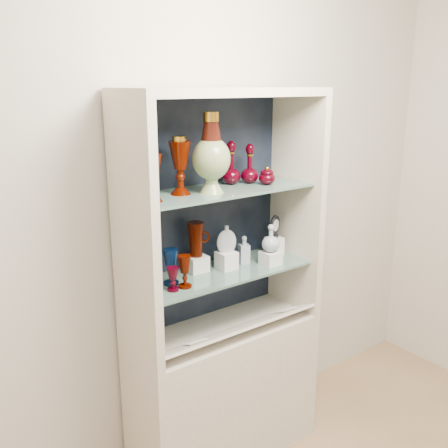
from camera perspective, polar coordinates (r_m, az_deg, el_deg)
wall_back at (r=2.57m, az=-2.92°, el=3.21°), size 3.50×0.02×2.80m
cabinet_base at (r=2.81m, az=0.00°, el=-18.46°), size 1.00×0.40×0.75m
cabinet_back_panel at (r=2.56m, az=-2.53°, el=1.46°), size 0.98×0.02×1.15m
cabinet_side_left at (r=2.17m, az=-10.24°, el=-1.39°), size 0.04×0.40×1.15m
cabinet_side_right at (r=2.72m, az=8.17°, el=2.13°), size 0.04×0.40×1.15m
cabinet_top_cap at (r=2.33m, az=0.00°, el=14.85°), size 1.00×0.40×0.04m
shelf_lower at (r=2.51m, az=-0.27°, el=-5.53°), size 0.92×0.34×0.01m
shelf_upper at (r=2.40m, az=-0.29°, el=3.88°), size 0.92×0.34×0.01m
label_ledge at (r=2.53m, az=1.51°, el=-11.97°), size 0.92×0.17×0.09m
label_card_0 at (r=2.72m, az=7.04°, el=-9.70°), size 0.10×0.06×0.03m
label_card_1 at (r=2.40m, az=-3.28°, el=-13.27°), size 0.10×0.06×0.03m
pedestal_lamp_left at (r=2.13m, az=-8.15°, el=5.44°), size 0.11×0.11×0.22m
pedestal_lamp_right at (r=2.26m, az=-5.04°, el=6.66°), size 0.11×0.11×0.26m
enamel_urn at (r=2.28m, az=-1.46°, el=8.11°), size 0.20×0.20×0.37m
ruby_decanter_a at (r=2.49m, az=0.82°, el=7.32°), size 0.10×0.10×0.24m
ruby_decanter_b at (r=2.52m, az=2.97°, el=7.04°), size 0.09×0.09×0.21m
lidded_bowl at (r=2.50m, az=4.93°, el=5.57°), size 0.11×0.11×0.09m
cobalt_goblet at (r=2.34m, az=-6.10°, el=-4.89°), size 0.09×0.09×0.17m
ruby_goblet_tall at (r=2.30m, az=-4.51°, el=-5.44°), size 0.08×0.08×0.15m
ruby_goblet_small at (r=2.28m, az=-5.87°, el=-6.28°), size 0.07×0.07×0.11m
riser_ruby_pitcher at (r=2.50m, az=-3.19°, el=-4.51°), size 0.10×0.10×0.08m
ruby_pitcher at (r=2.46m, az=-3.24°, el=-1.76°), size 0.15×0.13×0.17m
clear_square_bottle at (r=2.60m, az=2.31°, el=-2.94°), size 0.07×0.07×0.15m
riser_flat_flask at (r=2.53m, az=0.29°, el=-4.16°), size 0.09×0.09×0.09m
flat_flask at (r=2.49m, az=0.29°, el=-1.66°), size 0.11×0.07×0.14m
riser_clear_round_decanter at (r=2.60m, az=5.31°, el=-3.89°), size 0.09×0.09×0.07m
clear_round_decanter at (r=2.57m, az=5.37°, el=-1.69°), size 0.11×0.11×0.14m
riser_cameo_medallion at (r=2.74m, az=5.76°, el=-2.53°), size 0.08×0.08×0.10m
cameo_medallion at (r=2.71m, az=5.82°, el=-0.24°), size 0.11×0.08×0.13m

